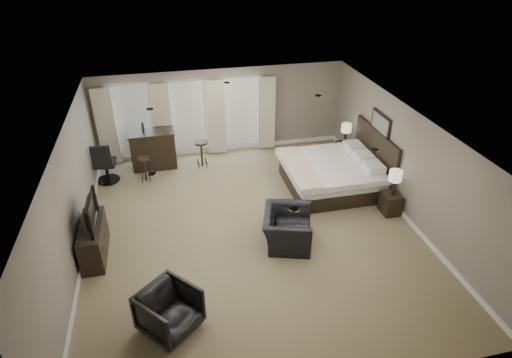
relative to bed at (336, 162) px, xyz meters
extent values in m
cube|color=#746A4A|center=(-2.58, -1.36, -0.77)|extent=(7.60, 8.60, 0.04)
cube|color=silver|center=(-2.58, -1.36, 1.83)|extent=(7.60, 8.60, 0.04)
cube|color=gray|center=(-2.58, 2.89, 0.53)|extent=(7.50, 0.04, 2.60)
cube|color=gray|center=(-2.58, -5.61, 0.53)|extent=(7.50, 0.04, 2.60)
cube|color=gray|center=(-6.33, -1.36, 0.53)|extent=(0.04, 8.50, 2.60)
cube|color=gray|center=(1.17, -1.36, 0.53)|extent=(0.04, 8.50, 2.60)
cube|color=silver|center=(-5.18, 2.83, 0.48)|extent=(1.15, 0.04, 2.05)
cube|color=silver|center=(-3.58, 2.83, 0.48)|extent=(1.15, 0.04, 2.05)
cube|color=silver|center=(-1.98, 2.83, 0.48)|extent=(1.15, 0.04, 2.05)
cube|color=beige|center=(-5.93, 2.71, 0.41)|extent=(0.55, 0.12, 2.30)
cube|color=beige|center=(-4.38, 2.71, 0.41)|extent=(0.55, 0.12, 2.30)
cube|color=beige|center=(-2.78, 2.71, 0.41)|extent=(0.55, 0.12, 2.30)
cube|color=beige|center=(-1.23, 2.71, 0.41)|extent=(0.55, 0.12, 2.30)
cube|color=silver|center=(0.00, 0.00, 0.00)|extent=(2.42, 2.31, 1.54)
cube|color=black|center=(0.89, -1.45, -0.50)|extent=(0.40, 0.49, 0.53)
cube|color=black|center=(0.89, 1.45, -0.50)|extent=(0.40, 0.49, 0.53)
cube|color=beige|center=(0.89, -1.45, 0.08)|extent=(0.31, 0.31, 0.64)
cube|color=beige|center=(0.89, 1.45, 0.07)|extent=(0.30, 0.30, 0.62)
cube|color=slate|center=(1.12, 0.00, 0.98)|extent=(0.04, 0.96, 0.56)
cube|color=black|center=(-6.03, -1.53, -0.37)|extent=(0.45, 1.38, 0.80)
imported|color=black|center=(-6.03, -1.53, 0.10)|extent=(0.63, 1.09, 0.14)
imported|color=black|center=(-1.91, -2.01, -0.25)|extent=(1.10, 1.37, 1.04)
imported|color=black|center=(-4.56, -3.85, -0.31)|extent=(1.22, 1.21, 0.92)
cube|color=black|center=(-4.70, 2.24, -0.20)|extent=(1.30, 0.68, 1.14)
cube|color=black|center=(-4.97, 1.47, -0.41)|extent=(0.38, 0.38, 0.71)
cube|color=black|center=(-3.34, 1.97, -0.37)|extent=(0.47, 0.47, 0.79)
cube|color=black|center=(-6.00, 1.68, -0.17)|extent=(0.66, 0.66, 1.20)
camera|label=1|loc=(-4.26, -9.23, 5.34)|focal=30.00mm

